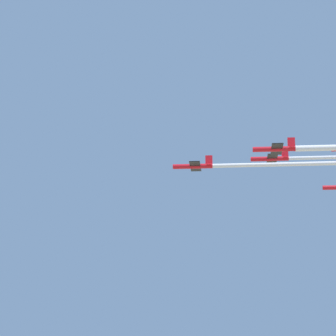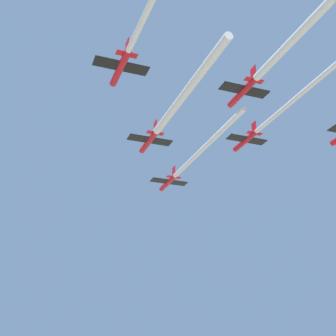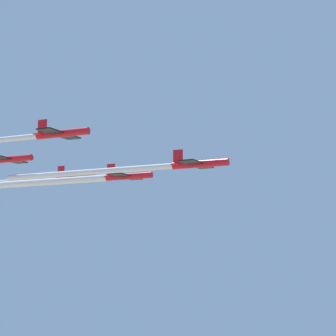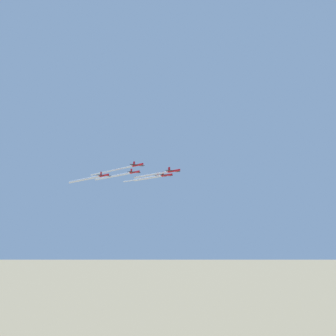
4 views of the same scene
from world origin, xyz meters
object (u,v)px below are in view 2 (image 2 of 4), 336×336
(jet_1, at_px, (150,140))
(jet_3, at_px, (121,67))
(jet_0, at_px, (169,182))
(jet_4, at_px, (244,91))
(jet_2, at_px, (246,140))

(jet_1, relative_size, jet_3, 1.00)
(jet_0, xyz_separation_m, jet_3, (38.71, -19.51, 3.05))
(jet_3, relative_size, jet_4, 1.00)
(jet_2, relative_size, jet_3, 1.00)
(jet_0, distance_m, jet_1, 21.68)
(jet_3, height_order, jet_4, jet_4)
(jet_0, distance_m, jet_2, 22.13)
(jet_2, height_order, jet_3, jet_2)
(jet_0, relative_size, jet_1, 1.00)
(jet_4, bearing_deg, jet_3, -180.00)
(jet_0, bearing_deg, jet_3, -120.47)
(jet_4, bearing_deg, jet_1, 120.47)
(jet_3, xyz_separation_m, jet_4, (-1.43, 21.93, 0.39))
(jet_1, xyz_separation_m, jet_4, (17.93, 12.18, 2.85))
(jet_0, xyz_separation_m, jet_4, (37.28, 2.42, 3.44))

